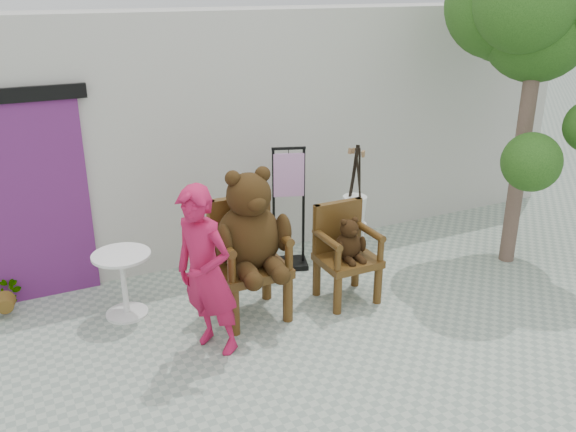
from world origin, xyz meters
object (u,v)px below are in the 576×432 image
object	(u,v)px
stool_bucket	(354,209)
tree	(537,15)
chair_small	(346,246)
cafe_table	(123,277)
person	(206,273)
chair_big	(250,236)
display_stand	(289,222)

from	to	relation	value
stool_bucket	tree	bearing A→B (deg)	-21.05
chair_small	cafe_table	xyz separation A→B (m)	(-2.27, 0.68, -0.17)
person	tree	distance (m)	4.76
cafe_table	tree	world-z (taller)	tree
person	stool_bucket	distance (m)	2.69
chair_big	display_stand	distance (m)	1.28
cafe_table	chair_small	bearing A→B (deg)	-16.58
chair_big	chair_small	size ratio (longest dim) A/B	1.51
chair_big	stool_bucket	world-z (taller)	chair_big
display_stand	stool_bucket	size ratio (longest dim) A/B	1.04
chair_big	cafe_table	xyz separation A→B (m)	(-1.18, 0.58, -0.46)
chair_small	stool_bucket	bearing A→B (deg)	52.84
chair_small	cafe_table	world-z (taller)	chair_small
cafe_table	display_stand	distance (m)	2.09
chair_big	chair_small	bearing A→B (deg)	-4.87
person	stool_bucket	size ratio (longest dim) A/B	1.17
chair_small	display_stand	distance (m)	1.00
chair_big	cafe_table	distance (m)	1.40
chair_big	display_stand	world-z (taller)	chair_big
chair_big	person	bearing A→B (deg)	-142.02
cafe_table	tree	xyz separation A→B (m)	(4.80, -0.54, 2.50)
chair_small	person	xyz separation A→B (m)	(-1.71, -0.40, 0.24)
chair_small	cafe_table	distance (m)	2.37
person	tree	size ratio (longest dim) A/B	0.45
display_stand	tree	size ratio (longest dim) A/B	0.40
person	stool_bucket	xyz separation A→B (m)	(2.37, 1.26, -0.21)
chair_big	display_stand	xyz separation A→B (m)	(0.88, 0.88, -0.32)
display_stand	tree	xyz separation A→B (m)	(2.74, -0.84, 2.36)
chair_small	tree	size ratio (longest dim) A/B	0.28
cafe_table	stool_bucket	size ratio (longest dim) A/B	0.48
chair_big	stool_bucket	xyz separation A→B (m)	(1.74, 0.77, -0.26)
chair_big	person	xyz separation A→B (m)	(-0.63, -0.49, -0.05)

